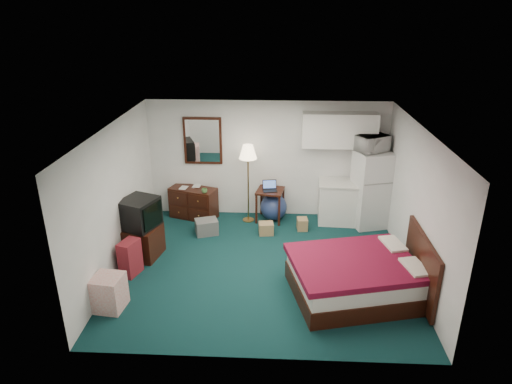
# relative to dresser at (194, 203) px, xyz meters

# --- Properties ---
(floor) EXTENTS (5.00, 4.50, 0.01)m
(floor) POSITION_rel_dresser_xyz_m (1.57, -1.98, -0.33)
(floor) COLOR black
(floor) RESTS_ON ground
(ceiling) EXTENTS (5.00, 4.50, 0.01)m
(ceiling) POSITION_rel_dresser_xyz_m (1.57, -1.98, 2.17)
(ceiling) COLOR silver
(ceiling) RESTS_ON walls
(walls) EXTENTS (5.01, 4.51, 2.50)m
(walls) POSITION_rel_dresser_xyz_m (1.57, -1.98, 0.92)
(walls) COLOR silver
(walls) RESTS_ON floor
(mirror) EXTENTS (0.80, 0.06, 1.00)m
(mirror) POSITION_rel_dresser_xyz_m (0.22, 0.24, 1.32)
(mirror) COLOR white
(mirror) RESTS_ON walls
(upper_cabinets) EXTENTS (1.50, 0.35, 0.70)m
(upper_cabinets) POSITION_rel_dresser_xyz_m (3.02, 0.10, 1.62)
(upper_cabinets) COLOR white
(upper_cabinets) RESTS_ON walls
(headboard) EXTENTS (0.06, 1.56, 1.00)m
(headboard) POSITION_rel_dresser_xyz_m (4.03, -2.73, 0.22)
(headboard) COLOR #33100B
(headboard) RESTS_ON walls
(dresser) EXTENTS (1.07, 0.74, 0.67)m
(dresser) POSITION_rel_dresser_xyz_m (0.00, 0.00, 0.00)
(dresser) COLOR #33100B
(dresser) RESTS_ON floor
(floor_lamp) EXTENTS (0.37, 0.37, 1.67)m
(floor_lamp) POSITION_rel_dresser_xyz_m (1.19, -0.11, 0.50)
(floor_lamp) COLOR #B8813F
(floor_lamp) RESTS_ON floor
(desk) EXTENTS (0.63, 0.63, 0.69)m
(desk) POSITION_rel_dresser_xyz_m (1.65, -0.05, 0.01)
(desk) COLOR #33100B
(desk) RESTS_ON floor
(exercise_ball) EXTENTS (0.63, 0.63, 0.57)m
(exercise_ball) POSITION_rel_dresser_xyz_m (1.72, -0.02, -0.05)
(exercise_ball) COLOR navy
(exercise_ball) RESTS_ON floor
(kitchen_counter) EXTENTS (0.82, 0.65, 0.86)m
(kitchen_counter) POSITION_rel_dresser_xyz_m (3.07, -0.07, 0.10)
(kitchen_counter) COLOR white
(kitchen_counter) RESTS_ON floor
(fridge) EXTENTS (0.81, 0.81, 1.60)m
(fridge) POSITION_rel_dresser_xyz_m (3.70, -0.17, 0.46)
(fridge) COLOR silver
(fridge) RESTS_ON floor
(bed) EXTENTS (2.21, 1.89, 0.61)m
(bed) POSITION_rel_dresser_xyz_m (3.05, -2.73, -0.03)
(bed) COLOR #4D0715
(bed) RESTS_ON floor
(tv_stand) EXTENTS (0.70, 0.74, 0.58)m
(tv_stand) POSITION_rel_dresser_xyz_m (-0.63, -1.69, -0.04)
(tv_stand) COLOR #33100B
(tv_stand) RESTS_ON floor
(suitcase) EXTENTS (0.35, 0.44, 0.62)m
(suitcase) POSITION_rel_dresser_xyz_m (-0.68, -2.31, -0.02)
(suitcase) COLOR #5D0C14
(suitcase) RESTS_ON floor
(retail_box) EXTENTS (0.48, 0.48, 0.54)m
(retail_box) POSITION_rel_dresser_xyz_m (-0.71, -3.26, -0.06)
(retail_box) COLOR white
(retail_box) RESTS_ON floor
(file_bin) EXTENTS (0.51, 0.45, 0.30)m
(file_bin) POSITION_rel_dresser_xyz_m (0.39, -0.77, -0.18)
(file_bin) COLOR slate
(file_bin) RESTS_ON floor
(cardboard_box_a) EXTENTS (0.31, 0.28, 0.24)m
(cardboard_box_a) POSITION_rel_dresser_xyz_m (1.59, -0.72, -0.21)
(cardboard_box_a) COLOR #9F8256
(cardboard_box_a) RESTS_ON floor
(cardboard_box_b) EXTENTS (0.22, 0.26, 0.24)m
(cardboard_box_b) POSITION_rel_dresser_xyz_m (2.32, -0.49, -0.21)
(cardboard_box_b) COLOR #9F8256
(cardboard_box_b) RESTS_ON floor
(laptop) EXTENTS (0.32, 0.28, 0.20)m
(laptop) POSITION_rel_dresser_xyz_m (1.64, -0.11, 0.45)
(laptop) COLOR black
(laptop) RESTS_ON desk
(crt_tv) EXTENTS (0.77, 0.80, 0.54)m
(crt_tv) POSITION_rel_dresser_xyz_m (-0.65, -1.67, 0.52)
(crt_tv) COLOR black
(crt_tv) RESTS_ON tv_stand
(microwave) EXTENTS (0.68, 0.60, 0.41)m
(microwave) POSITION_rel_dresser_xyz_m (3.64, -0.18, 1.46)
(microwave) COLOR silver
(microwave) RESTS_ON fridge
(book_a) EXTENTS (0.15, 0.05, 0.21)m
(book_a) POSITION_rel_dresser_xyz_m (-0.27, 0.01, 0.44)
(book_a) COLOR #9F8256
(book_a) RESTS_ON dresser
(book_b) EXTENTS (0.17, 0.04, 0.22)m
(book_b) POSITION_rel_dresser_xyz_m (-0.01, 0.12, 0.45)
(book_b) COLOR #9F8256
(book_b) RESTS_ON dresser
(mug) EXTENTS (0.15, 0.15, 0.12)m
(mug) POSITION_rel_dresser_xyz_m (0.29, -0.24, 0.39)
(mug) COLOR #4C7E3F
(mug) RESTS_ON dresser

